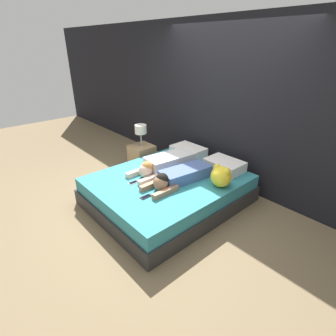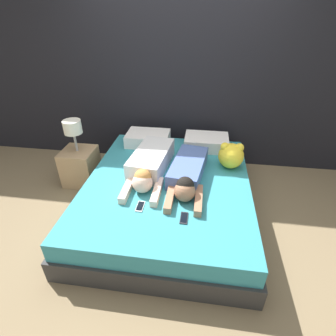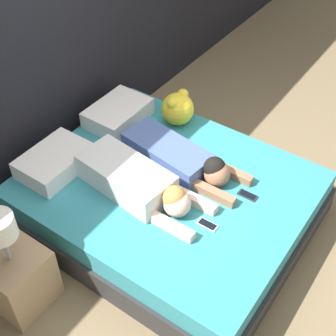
# 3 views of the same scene
# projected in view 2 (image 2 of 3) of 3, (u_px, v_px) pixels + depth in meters

# --- Properties ---
(ground_plane) EXTENTS (12.00, 12.00, 0.00)m
(ground_plane) POSITION_uv_depth(u_px,v_px,m) (168.00, 209.00, 3.06)
(ground_plane) COLOR #7F6B4C
(wall_back) EXTENTS (12.00, 0.06, 2.60)m
(wall_back) POSITION_uv_depth(u_px,v_px,m) (181.00, 71.00, 3.40)
(wall_back) COLOR black
(wall_back) RESTS_ON ground_plane
(bed) EXTENTS (1.80, 2.16, 0.42)m
(bed) POSITION_uv_depth(u_px,v_px,m) (168.00, 195.00, 2.95)
(bed) COLOR #2D2D2D
(bed) RESTS_ON ground_plane
(pillow_head_left) EXTENTS (0.56, 0.40, 0.16)m
(pillow_head_left) POSITION_uv_depth(u_px,v_px,m) (148.00, 138.00, 3.53)
(pillow_head_left) COLOR white
(pillow_head_left) RESTS_ON bed
(pillow_head_right) EXTENTS (0.56, 0.40, 0.16)m
(pillow_head_right) POSITION_uv_depth(u_px,v_px,m) (206.00, 142.00, 3.44)
(pillow_head_right) COLOR white
(pillow_head_right) RESTS_ON bed
(person_left) EXTENTS (0.44, 1.10, 0.24)m
(person_left) POSITION_uv_depth(u_px,v_px,m) (150.00, 164.00, 2.91)
(person_left) COLOR silver
(person_left) RESTS_ON bed
(person_right) EXTENTS (0.42, 1.09, 0.24)m
(person_right) POSITION_uv_depth(u_px,v_px,m) (187.00, 174.00, 2.77)
(person_right) COLOR #4C66A5
(person_right) RESTS_ON bed
(cell_phone_left) EXTENTS (0.07, 0.15, 0.01)m
(cell_phone_left) POSITION_uv_depth(u_px,v_px,m) (140.00, 206.00, 2.45)
(cell_phone_left) COLOR silver
(cell_phone_left) RESTS_ON bed
(cell_phone_right) EXTENTS (0.07, 0.15, 0.01)m
(cell_phone_right) POSITION_uv_depth(u_px,v_px,m) (184.00, 218.00, 2.32)
(cell_phone_right) COLOR #2D2D33
(cell_phone_right) RESTS_ON bed
(plush_toy) EXTENTS (0.29, 0.29, 0.30)m
(plush_toy) POSITION_uv_depth(u_px,v_px,m) (231.00, 155.00, 2.98)
(plush_toy) COLOR yellow
(plush_toy) RESTS_ON bed
(nightstand) EXTENTS (0.40, 0.40, 0.87)m
(nightstand) POSITION_uv_depth(u_px,v_px,m) (80.00, 163.00, 3.40)
(nightstand) COLOR tan
(nightstand) RESTS_ON ground_plane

